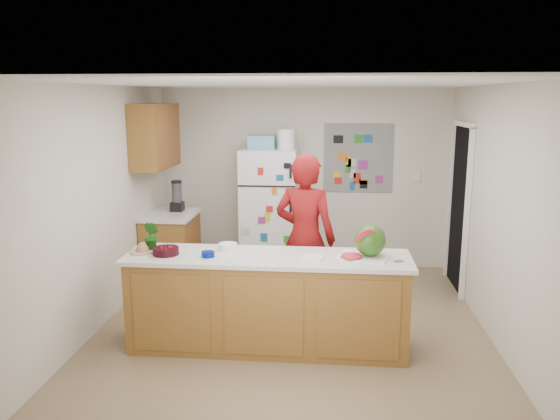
# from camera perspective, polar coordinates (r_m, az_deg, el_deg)

# --- Properties ---
(floor) EXTENTS (4.00, 4.50, 0.02)m
(floor) POSITION_cam_1_polar(r_m,az_deg,el_deg) (5.89, 1.27, -12.15)
(floor) COLOR brown
(floor) RESTS_ON ground
(wall_back) EXTENTS (4.00, 0.02, 2.50)m
(wall_back) POSITION_cam_1_polar(r_m,az_deg,el_deg) (7.73, 2.53, 3.30)
(wall_back) COLOR beige
(wall_back) RESTS_ON ground
(wall_left) EXTENTS (0.02, 4.50, 2.50)m
(wall_left) POSITION_cam_1_polar(r_m,az_deg,el_deg) (5.99, -18.22, 0.31)
(wall_left) COLOR beige
(wall_left) RESTS_ON ground
(wall_right) EXTENTS (0.02, 4.50, 2.50)m
(wall_right) POSITION_cam_1_polar(r_m,az_deg,el_deg) (5.73, 21.80, -0.44)
(wall_right) COLOR beige
(wall_right) RESTS_ON ground
(ceiling) EXTENTS (4.00, 4.50, 0.02)m
(ceiling) POSITION_cam_1_polar(r_m,az_deg,el_deg) (5.40, 1.39, 13.15)
(ceiling) COLOR white
(ceiling) RESTS_ON wall_back
(doorway) EXTENTS (0.03, 0.85, 2.04)m
(doorway) POSITION_cam_1_polar(r_m,az_deg,el_deg) (7.14, 18.28, 0.17)
(doorway) COLOR black
(doorway) RESTS_ON ground
(peninsula_base) EXTENTS (2.60, 0.62, 0.88)m
(peninsula_base) POSITION_cam_1_polar(r_m,az_deg,el_deg) (5.28, -1.31, -9.77)
(peninsula_base) COLOR brown
(peninsula_base) RESTS_ON floor
(peninsula_top) EXTENTS (2.68, 0.70, 0.04)m
(peninsula_top) POSITION_cam_1_polar(r_m,az_deg,el_deg) (5.13, -1.33, -4.98)
(peninsula_top) COLOR silver
(peninsula_top) RESTS_ON peninsula_base
(side_counter_base) EXTENTS (0.60, 0.80, 0.86)m
(side_counter_base) POSITION_cam_1_polar(r_m,az_deg,el_deg) (7.30, -11.30, -3.99)
(side_counter_base) COLOR brown
(side_counter_base) RESTS_ON floor
(side_counter_top) EXTENTS (0.64, 0.84, 0.04)m
(side_counter_top) POSITION_cam_1_polar(r_m,az_deg,el_deg) (7.20, -11.44, -0.53)
(side_counter_top) COLOR silver
(side_counter_top) RESTS_ON side_counter_base
(upper_cabinets) EXTENTS (0.35, 1.00, 0.80)m
(upper_cabinets) POSITION_cam_1_polar(r_m,az_deg,el_deg) (7.05, -12.91, 7.54)
(upper_cabinets) COLOR brown
(upper_cabinets) RESTS_ON wall_left
(refrigerator) EXTENTS (0.75, 0.70, 1.70)m
(refrigerator) POSITION_cam_1_polar(r_m,az_deg,el_deg) (7.46, -1.10, -0.11)
(refrigerator) COLOR silver
(refrigerator) RESTS_ON floor
(fridge_top_bin) EXTENTS (0.35, 0.28, 0.18)m
(fridge_top_bin) POSITION_cam_1_polar(r_m,az_deg,el_deg) (7.34, -1.91, 7.11)
(fridge_top_bin) COLOR #5999B2
(fridge_top_bin) RESTS_ON refrigerator
(photo_collage) EXTENTS (0.95, 0.01, 0.95)m
(photo_collage) POSITION_cam_1_polar(r_m,az_deg,el_deg) (7.67, 8.17, 5.39)
(photo_collage) COLOR slate
(photo_collage) RESTS_ON wall_back
(person) EXTENTS (0.75, 0.59, 1.81)m
(person) POSITION_cam_1_polar(r_m,az_deg,el_deg) (5.79, 2.64, -3.00)
(person) COLOR maroon
(person) RESTS_ON floor
(blender_appliance) EXTENTS (0.13, 0.13, 0.38)m
(blender_appliance) POSITION_cam_1_polar(r_m,az_deg,el_deg) (7.32, -10.72, 1.37)
(blender_appliance) COLOR black
(blender_appliance) RESTS_ON side_counter_top
(cutting_board) EXTENTS (0.52, 0.44, 0.01)m
(cutting_board) POSITION_cam_1_polar(r_m,az_deg,el_deg) (5.12, 8.70, -4.84)
(cutting_board) COLOR white
(cutting_board) RESTS_ON peninsula_top
(watermelon) EXTENTS (0.29, 0.29, 0.29)m
(watermelon) POSITION_cam_1_polar(r_m,az_deg,el_deg) (5.10, 9.41, -3.16)
(watermelon) COLOR #294F14
(watermelon) RESTS_ON cutting_board
(watermelon_slice) EXTENTS (0.19, 0.19, 0.02)m
(watermelon_slice) POSITION_cam_1_polar(r_m,az_deg,el_deg) (5.06, 7.47, -4.79)
(watermelon_slice) COLOR red
(watermelon_slice) RESTS_ON cutting_board
(cherry_bowl) EXTENTS (0.32, 0.32, 0.07)m
(cherry_bowl) POSITION_cam_1_polar(r_m,az_deg,el_deg) (5.25, -11.82, -4.21)
(cherry_bowl) COLOR black
(cherry_bowl) RESTS_ON peninsula_top
(white_bowl) EXTENTS (0.23, 0.23, 0.06)m
(white_bowl) POSITION_cam_1_polar(r_m,az_deg,el_deg) (5.34, -5.47, -3.81)
(white_bowl) COLOR silver
(white_bowl) RESTS_ON peninsula_top
(cobalt_bowl) EXTENTS (0.15, 0.15, 0.05)m
(cobalt_bowl) POSITION_cam_1_polar(r_m,az_deg,el_deg) (5.11, -7.53, -4.60)
(cobalt_bowl) COLOR #000F64
(cobalt_bowl) RESTS_ON peninsula_top
(plate) EXTENTS (0.29, 0.29, 0.02)m
(plate) POSITION_cam_1_polar(r_m,az_deg,el_deg) (5.38, -14.19, -4.24)
(plate) COLOR beige
(plate) RESTS_ON peninsula_top
(paper_towel) EXTENTS (0.20, 0.19, 0.02)m
(paper_towel) POSITION_cam_1_polar(r_m,az_deg,el_deg) (5.02, 3.48, -5.02)
(paper_towel) COLOR white
(paper_towel) RESTS_ON peninsula_top
(keys) EXTENTS (0.09, 0.07, 0.01)m
(keys) POSITION_cam_1_polar(r_m,az_deg,el_deg) (5.03, 12.29, -5.26)
(keys) COLOR gray
(keys) RESTS_ON peninsula_top
(potted_plant) EXTENTS (0.21, 0.20, 0.29)m
(potted_plant) POSITION_cam_1_polar(r_m,az_deg,el_deg) (5.38, -13.26, -2.67)
(potted_plant) COLOR #113F0F
(potted_plant) RESTS_ON peninsula_top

